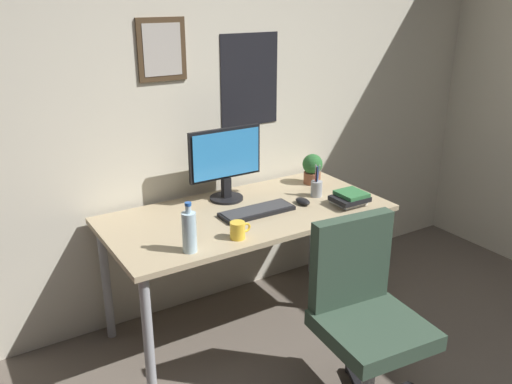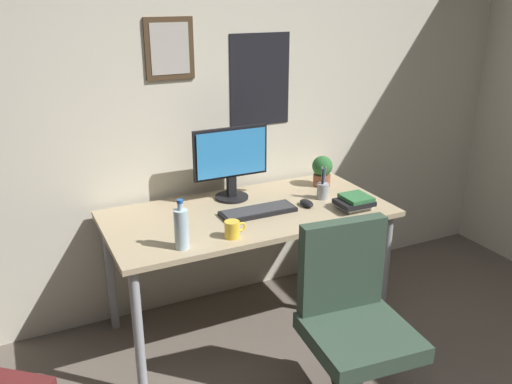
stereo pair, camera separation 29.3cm
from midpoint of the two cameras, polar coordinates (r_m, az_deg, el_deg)
The scene contains 11 objects.
wall_back at distance 3.33m, azimuth -1.09°, elevation 9.60°, with size 4.40×0.10×2.60m.
desk at distance 3.09m, azimuth 1.91°, elevation -3.39°, with size 1.61×0.78×0.75m.
office_chair at distance 2.62m, azimuth 13.36°, elevation -12.57°, with size 0.56×0.57×0.95m.
monitor at distance 3.17m, azimuth -0.03°, elevation 3.34°, with size 0.46×0.20×0.43m.
keyboard at distance 3.03m, azimuth 2.99°, elevation -2.08°, with size 0.43×0.15×0.03m.
computer_mouse at distance 3.16m, azimuth 8.00°, elevation -1.23°, with size 0.06×0.11×0.04m.
water_bottle at distance 2.60m, azimuth -4.69°, elevation -3.88°, with size 0.07×0.07×0.25m.
coffee_mug_near at distance 2.73m, azimuth 0.58°, elevation -4.02°, with size 0.12×0.08×0.09m.
potted_plant at distance 3.48m, azimuth 9.39°, elevation 2.28°, with size 0.13×0.13×0.20m.
pen_cup at distance 3.27m, azimuth 9.60°, elevation 0.16°, with size 0.07×0.07×0.20m.
book_stack_left at distance 3.17m, azimuth 12.95°, elevation -1.09°, with size 0.20×0.18×0.08m.
Camera 2 is at (-1.23, -0.89, 1.93)m, focal length 37.95 mm.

